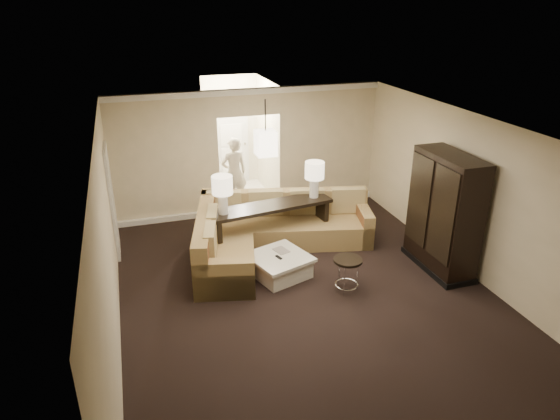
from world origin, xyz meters
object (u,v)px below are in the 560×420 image
object	(u,v)px
console_table	(271,223)
coffee_table	(279,265)
sectional_sofa	(267,232)
drink_table	(347,268)
armoire	(444,216)
person	(234,169)

from	to	relation	value
console_table	coffee_table	bearing A→B (deg)	-105.84
sectional_sofa	coffee_table	distance (m)	0.96
sectional_sofa	coffee_table	size ratio (longest dim) A/B	3.19
sectional_sofa	coffee_table	world-z (taller)	sectional_sofa
sectional_sofa	drink_table	bearing A→B (deg)	-49.83
armoire	drink_table	xyz separation A→B (m)	(-1.92, -0.22, -0.60)
sectional_sofa	person	size ratio (longest dim) A/B	2.08
coffee_table	drink_table	xyz separation A→B (m)	(0.93, -0.82, 0.23)
console_table	person	size ratio (longest dim) A/B	1.34
drink_table	console_table	bearing A→B (deg)	113.54
console_table	person	world-z (taller)	person
sectional_sofa	console_table	distance (m)	0.19
armoire	drink_table	world-z (taller)	armoire
coffee_table	sectional_sofa	bearing A→B (deg)	87.24
console_table	armoire	distance (m)	3.18
coffee_table	person	size ratio (longest dim) A/B	0.65
armoire	coffee_table	bearing A→B (deg)	168.13
coffee_table	person	world-z (taller)	person
armoire	drink_table	size ratio (longest dim) A/B	3.59
coffee_table	drink_table	bearing A→B (deg)	-41.33
console_table	person	bearing A→B (deg)	86.77
coffee_table	armoire	world-z (taller)	armoire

